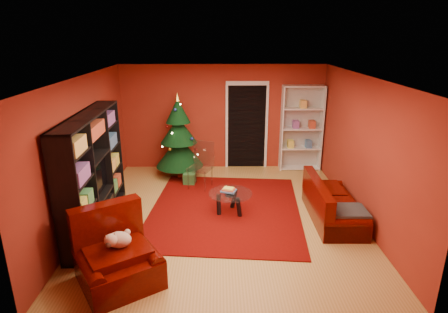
{
  "coord_description": "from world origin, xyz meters",
  "views": [
    {
      "loc": [
        -0.09,
        -6.41,
        3.3
      ],
      "look_at": [
        0.0,
        0.4,
        1.05
      ],
      "focal_mm": 30.0,
      "sensor_mm": 36.0,
      "label": 1
    }
  ],
  "objects_px": {
    "armchair": "(118,256)",
    "acrylic_chair": "(200,168)",
    "white_bookshelf": "(301,128)",
    "coffee_table": "(230,203)",
    "dog": "(119,240)",
    "sofa": "(334,200)",
    "media_unit": "(93,172)",
    "gift_box_red": "(183,172)",
    "rug": "(225,209)",
    "christmas_tree": "(179,136)",
    "gift_box_green": "(189,178)"
  },
  "relations": [
    {
      "from": "gift_box_red",
      "to": "dog",
      "type": "relative_size",
      "value": 0.55
    },
    {
      "from": "sofa",
      "to": "christmas_tree",
      "type": "bearing_deg",
      "value": 53.8
    },
    {
      "from": "dog",
      "to": "sofa",
      "type": "xyz_separation_m",
      "value": [
        3.48,
        1.76,
        -0.25
      ]
    },
    {
      "from": "media_unit",
      "to": "dog",
      "type": "xyz_separation_m",
      "value": [
        0.81,
        -1.59,
        -0.38
      ]
    },
    {
      "from": "gift_box_red",
      "to": "armchair",
      "type": "xyz_separation_m",
      "value": [
        -0.51,
        -4.03,
        0.32
      ]
    },
    {
      "from": "gift_box_green",
      "to": "white_bookshelf",
      "type": "xyz_separation_m",
      "value": [
        2.73,
        0.99,
        0.92
      ]
    },
    {
      "from": "sofa",
      "to": "coffee_table",
      "type": "relative_size",
      "value": 2.12
    },
    {
      "from": "media_unit",
      "to": "white_bookshelf",
      "type": "height_order",
      "value": "white_bookshelf"
    },
    {
      "from": "dog",
      "to": "gift_box_red",
      "type": "bearing_deg",
      "value": 49.91
    },
    {
      "from": "christmas_tree",
      "to": "sofa",
      "type": "height_order",
      "value": "christmas_tree"
    },
    {
      "from": "armchair",
      "to": "christmas_tree",
      "type": "bearing_deg",
      "value": 51.17
    },
    {
      "from": "media_unit",
      "to": "christmas_tree",
      "type": "bearing_deg",
      "value": 62.08
    },
    {
      "from": "media_unit",
      "to": "rug",
      "type": "bearing_deg",
      "value": 12.25
    },
    {
      "from": "rug",
      "to": "christmas_tree",
      "type": "height_order",
      "value": "christmas_tree"
    },
    {
      "from": "dog",
      "to": "coffee_table",
      "type": "relative_size",
      "value": 0.48
    },
    {
      "from": "armchair",
      "to": "white_bookshelf",
      "type": "bearing_deg",
      "value": 20.17
    },
    {
      "from": "white_bookshelf",
      "to": "acrylic_chair",
      "type": "relative_size",
      "value": 2.3
    },
    {
      "from": "armchair",
      "to": "acrylic_chair",
      "type": "bearing_deg",
      "value": 40.94
    },
    {
      "from": "dog",
      "to": "acrylic_chair",
      "type": "bearing_deg",
      "value": 40.86
    },
    {
      "from": "media_unit",
      "to": "gift_box_red",
      "type": "distance_m",
      "value": 2.86
    },
    {
      "from": "media_unit",
      "to": "armchair",
      "type": "height_order",
      "value": "media_unit"
    },
    {
      "from": "white_bookshelf",
      "to": "coffee_table",
      "type": "bearing_deg",
      "value": -126.0
    },
    {
      "from": "media_unit",
      "to": "armchair",
      "type": "relative_size",
      "value": 2.44
    },
    {
      "from": "sofa",
      "to": "acrylic_chair",
      "type": "relative_size",
      "value": 1.87
    },
    {
      "from": "rug",
      "to": "acrylic_chair",
      "type": "distance_m",
      "value": 1.3
    },
    {
      "from": "media_unit",
      "to": "acrylic_chair",
      "type": "xyz_separation_m",
      "value": [
        1.76,
        1.66,
        -0.54
      ]
    },
    {
      "from": "white_bookshelf",
      "to": "coffee_table",
      "type": "xyz_separation_m",
      "value": [
        -1.83,
        -2.48,
        -0.84
      ]
    },
    {
      "from": "white_bookshelf",
      "to": "media_unit",
      "type": "bearing_deg",
      "value": -145.07
    },
    {
      "from": "armchair",
      "to": "gift_box_red",
      "type": "bearing_deg",
      "value": 49.83
    },
    {
      "from": "media_unit",
      "to": "sofa",
      "type": "distance_m",
      "value": 4.35
    },
    {
      "from": "white_bookshelf",
      "to": "sofa",
      "type": "height_order",
      "value": "white_bookshelf"
    },
    {
      "from": "media_unit",
      "to": "gift_box_red",
      "type": "xyz_separation_m",
      "value": [
        1.31,
        2.37,
        -0.91
      ]
    },
    {
      "from": "acrylic_chair",
      "to": "christmas_tree",
      "type": "bearing_deg",
      "value": 144.27
    },
    {
      "from": "coffee_table",
      "to": "acrylic_chair",
      "type": "distance_m",
      "value": 1.42
    },
    {
      "from": "christmas_tree",
      "to": "armchair",
      "type": "relative_size",
      "value": 1.86
    },
    {
      "from": "media_unit",
      "to": "white_bookshelf",
      "type": "bearing_deg",
      "value": 32.86
    },
    {
      "from": "media_unit",
      "to": "coffee_table",
      "type": "bearing_deg",
      "value": 8.39
    },
    {
      "from": "white_bookshelf",
      "to": "dog",
      "type": "bearing_deg",
      "value": -126.76
    },
    {
      "from": "rug",
      "to": "christmas_tree",
      "type": "xyz_separation_m",
      "value": [
        -1.07,
        1.92,
        0.97
      ]
    },
    {
      "from": "armchair",
      "to": "dog",
      "type": "xyz_separation_m",
      "value": [
        0.01,
        0.07,
        0.21
      ]
    },
    {
      "from": "gift_box_red",
      "to": "coffee_table",
      "type": "distance_m",
      "value": 2.23
    },
    {
      "from": "gift_box_red",
      "to": "acrylic_chair",
      "type": "height_order",
      "value": "acrylic_chair"
    },
    {
      "from": "gift_box_green",
      "to": "armchair",
      "type": "xyz_separation_m",
      "value": [
        -0.7,
        -3.58,
        0.29
      ]
    },
    {
      "from": "dog",
      "to": "white_bookshelf",
      "type": "bearing_deg",
      "value": 19.87
    },
    {
      "from": "media_unit",
      "to": "christmas_tree",
      "type": "xyz_separation_m",
      "value": [
        1.23,
        2.49,
        -0.04
      ]
    },
    {
      "from": "armchair",
      "to": "sofa",
      "type": "relative_size",
      "value": 0.62
    },
    {
      "from": "rug",
      "to": "acrylic_chair",
      "type": "xyz_separation_m",
      "value": [
        -0.54,
        1.09,
        0.46
      ]
    },
    {
      "from": "sofa",
      "to": "coffee_table",
      "type": "bearing_deg",
      "value": 83.29
    },
    {
      "from": "armchair",
      "to": "acrylic_chair",
      "type": "relative_size",
      "value": 1.15
    },
    {
      "from": "gift_box_green",
      "to": "coffee_table",
      "type": "bearing_deg",
      "value": -59.0
    }
  ]
}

